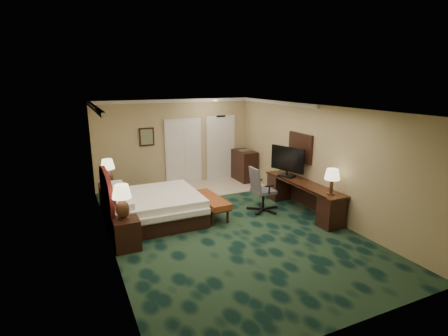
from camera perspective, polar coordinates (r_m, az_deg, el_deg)
name	(u,v)px	position (r m, az deg, el deg)	size (l,w,h in m)	color
floor	(225,226)	(8.15, 0.18, -9.52)	(5.00, 7.50, 0.00)	black
ceiling	(225,108)	(7.48, 0.20, 9.75)	(5.00, 7.50, 0.00)	white
wall_back	(175,143)	(11.15, -7.96, 4.13)	(5.00, 0.00, 2.70)	tan
wall_front	(350,238)	(4.77, 19.85, -10.66)	(5.00, 0.00, 2.70)	tan
wall_left	(107,184)	(7.07, -18.54, -2.42)	(0.00, 7.50, 2.70)	tan
wall_right	(316,159)	(9.02, 14.76, 1.38)	(0.00, 7.50, 2.70)	tan
crown_molding	(225,110)	(7.49, 0.20, 9.37)	(5.00, 7.50, 0.10)	silver
tile_patch	(212,187)	(10.98, -1.92, -3.12)	(3.20, 1.70, 0.01)	beige
headboard	(107,199)	(8.22, -18.58, -4.87)	(0.12, 2.00, 1.40)	#4E1614
entry_door	(220,148)	(11.70, -0.58, 3.25)	(1.02, 0.06, 2.18)	silver
closet_doors	(183,152)	(11.24, -6.63, 2.69)	(1.20, 0.06, 2.10)	beige
wall_art	(147,137)	(10.85, -12.51, 4.98)	(0.45, 0.06, 0.55)	#4C7259
wall_mirror	(300,147)	(9.42, 12.35, 3.30)	(0.05, 0.95, 0.75)	white
bed	(155,208)	(8.52, -11.19, -6.36)	(2.06, 1.91, 0.65)	white
nightstand_near	(126,233)	(7.34, -15.67, -10.22)	(0.50, 0.57, 0.62)	black
nightstand_far	(110,196)	(9.65, -18.08, -4.40)	(0.51, 0.58, 0.63)	black
lamp_near	(122,202)	(7.10, -16.27, -5.35)	(0.37, 0.37, 0.70)	black
lamp_far	(108,172)	(9.49, -18.41, -0.61)	(0.36, 0.36, 0.67)	black
bed_bench	(210,206)	(8.71, -2.28, -6.25)	(0.49, 1.41, 0.48)	brown
desk	(302,197)	(9.13, 12.68, -4.65)	(0.57, 2.65, 0.76)	black
tv	(287,162)	(9.38, 10.29, 0.99)	(0.09, 1.04, 0.81)	black
desk_lamp	(332,182)	(8.20, 17.19, -2.13)	(0.34, 0.34, 0.60)	black
desk_chair	(263,189)	(8.95, 6.46, -3.43)	(0.68, 0.64, 1.17)	#42434B
minibar	(244,166)	(11.64, 3.33, 0.40)	(0.53, 0.95, 1.00)	black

